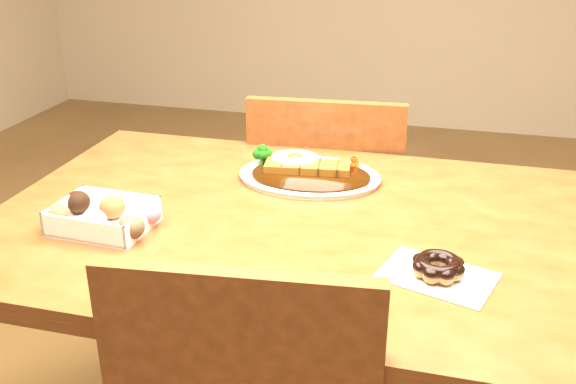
% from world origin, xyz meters
% --- Properties ---
extents(table, '(1.20, 0.80, 0.75)m').
position_xyz_m(table, '(0.00, 0.00, 0.65)').
color(table, '#522C10').
rests_on(table, ground).
extents(chair_far, '(0.45, 0.45, 0.87)m').
position_xyz_m(chair_far, '(-0.04, 0.53, 0.48)').
color(chair_far, '#522C10').
rests_on(chair_far, ground).
extents(katsu_curry_plate, '(0.32, 0.24, 0.06)m').
position_xyz_m(katsu_curry_plate, '(-0.03, 0.20, 0.77)').
color(katsu_curry_plate, white).
rests_on(katsu_curry_plate, table).
extents(donut_box, '(0.21, 0.15, 0.05)m').
position_xyz_m(donut_box, '(-0.34, -0.13, 0.77)').
color(donut_box, white).
rests_on(donut_box, table).
extents(pon_de_ring, '(0.21, 0.17, 0.03)m').
position_xyz_m(pon_de_ring, '(0.27, -0.15, 0.77)').
color(pon_de_ring, silver).
rests_on(pon_de_ring, table).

